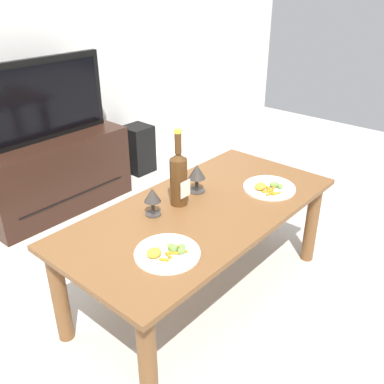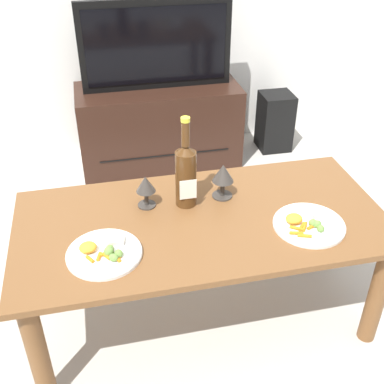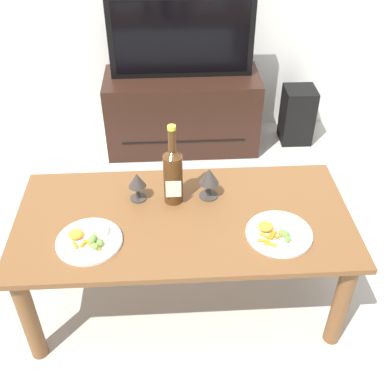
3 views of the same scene
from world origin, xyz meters
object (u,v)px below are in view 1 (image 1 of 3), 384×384
Objects in this scene: dining_table at (202,224)px; goblet_left at (152,197)px; wine_bottle at (179,176)px; dinner_plate_left at (167,252)px; floor_speaker at (138,149)px; goblet_right at (197,173)px; dinner_plate_right at (269,187)px; tv_screen at (42,100)px; tv_stand at (54,174)px.

goblet_left reaches higher than dining_table.
wine_bottle is 1.42× the size of dinner_plate_left.
dining_table reaches higher than floor_speaker.
floor_speaker is at bearing 59.69° from goblet_right.
wine_bottle is 1.39× the size of dinner_plate_right.
tv_screen is 2.29× the size of floor_speaker.
floor_speaker is at bearing 55.13° from wine_bottle.
floor_speaker is (0.80, 0.02, -0.57)m from tv_screen.
dining_table is 3.78× the size of wine_bottle.
tv_screen is 6.13× the size of goblet_right.
tv_screen is at bearing -90.00° from tv_stand.
goblet_left is at bearing 55.29° from dinner_plate_left.
tv_stand is at bearing 102.20° from dinner_plate_right.
goblet_right is (0.12, 0.13, 0.18)m from dining_table.
goblet_right is 0.56× the size of dinner_plate_left.
goblet_left is 0.31m from goblet_right.
goblet_left is at bearing 180.00° from goblet_right.
tv_screen is 3.45× the size of dinner_plate_left.
tv_screen is 1.26m from wine_bottle.
dining_table is 3.58× the size of floor_speaker.
wine_bottle reaches higher than goblet_right.
floor_speaker is 1.51× the size of dinner_plate_left.
dinner_plate_right is (0.56, -0.26, -0.08)m from goblet_left.
goblet_right is at bearing 28.31° from dinner_plate_left.
goblet_left reaches higher than dinner_plate_left.
floor_speaker is at bearing 1.21° from tv_stand.
dining_table is 0.29m from goblet_left.
dinner_plate_left reaches higher than dining_table.
tv_screen reaches higher than dinner_plate_right.
tv_screen is 1.24m from goblet_right.
floor_speaker is at bearing 1.38° from tv_screen.
tv_screen is 6.71× the size of goblet_left.
tv_stand is 1.30m from goblet_left.
dinner_plate_left is (-0.37, -0.13, 0.10)m from dining_table.
tv_screen is 0.98m from floor_speaker.
tv_stand is at bearing 90.00° from tv_screen.
tv_screen is at bearing 87.95° from dining_table.
goblet_left reaches higher than dinner_plate_right.
wine_bottle reaches higher than goblet_left.
dinner_plate_right is at bearing 0.04° from dinner_plate_left.
dining_table is at bearing -92.05° from tv_screen.
tv_stand is (0.05, 1.36, -0.17)m from dining_table.
floor_speaker is (0.80, 0.02, -0.06)m from tv_stand.
dining_table is at bearing -131.35° from goblet_right.
floor_speaker is 1.67m from goblet_left.
goblet_right is at bearing 7.05° from wine_bottle.
floor_speaker is 1.48× the size of dinner_plate_right.
goblet_right is at bearing 134.24° from dinner_plate_right.
floor_speaker is 1.50m from goblet_right.
dinner_plate_right is (-0.47, -1.51, 0.32)m from floor_speaker.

